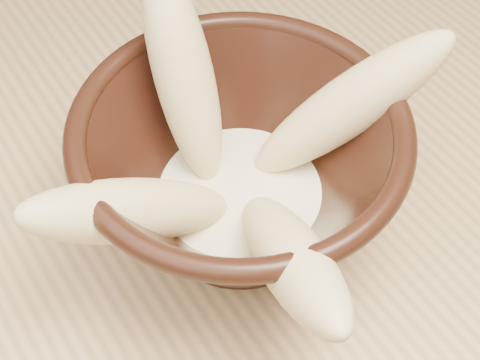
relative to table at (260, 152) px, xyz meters
name	(u,v)px	position (x,y,z in m)	size (l,w,h in m)	color
table	(260,152)	(0.00, 0.00, 0.00)	(1.20, 0.80, 0.75)	tan
bowl	(240,171)	(-0.10, -0.11, 0.15)	(0.24, 0.24, 0.13)	black
milk_puddle	(240,196)	(-0.10, -0.11, 0.12)	(0.13, 0.13, 0.02)	#F7EDC7
banana_upright	(184,75)	(-0.10, -0.04, 0.20)	(0.04, 0.04, 0.17)	#E3C686
banana_left	(133,210)	(-0.18, -0.11, 0.17)	(0.04, 0.04, 0.17)	#E3C686
banana_right	(348,106)	(-0.01, -0.12, 0.19)	(0.04, 0.04, 0.17)	#E3C686
banana_front	(290,258)	(-0.12, -0.20, 0.17)	(0.04, 0.04, 0.18)	#E3C686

